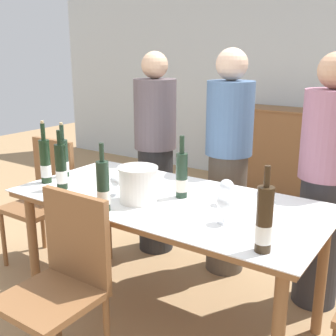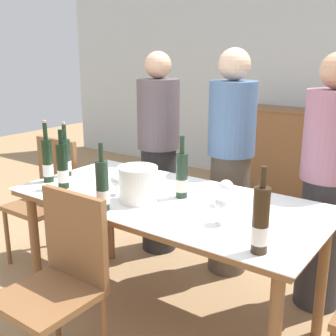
{
  "view_description": "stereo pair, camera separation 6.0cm",
  "coord_description": "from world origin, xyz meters",
  "px_view_note": "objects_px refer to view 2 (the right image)",
  "views": [
    {
      "loc": [
        1.3,
        -1.9,
        1.59
      ],
      "look_at": [
        0.0,
        0.0,
        0.96
      ],
      "focal_mm": 45.0,
      "sensor_mm": 36.0,
      "label": 1
    },
    {
      "loc": [
        1.35,
        -1.86,
        1.59
      ],
      "look_at": [
        0.0,
        0.0,
        0.96
      ],
      "focal_mm": 45.0,
      "sensor_mm": 36.0,
      "label": 2
    }
  ],
  "objects_px": {
    "person_guest_left": "(230,165)",
    "person_guest_right": "(327,187)",
    "wine_bottle_0": "(66,158)",
    "wine_bottle_1": "(62,167)",
    "dining_table": "(168,210)",
    "chair_left_end": "(49,192)",
    "wine_bottle_5": "(182,176)",
    "chair_near_front": "(61,274)",
    "wine_glass_0": "(116,181)",
    "wine_glass_2": "(223,204)",
    "wine_bottle_2": "(47,161)",
    "wine_glass_1": "(226,188)",
    "ice_bucket": "(138,183)",
    "wine_bottle_3": "(260,223)",
    "person_host": "(159,155)",
    "wine_bottle_4": "(102,187)",
    "sideboard_cabinet": "(290,151)"
  },
  "relations": [
    {
      "from": "sideboard_cabinet",
      "to": "wine_glass_0",
      "type": "distance_m",
      "value": 2.96
    },
    {
      "from": "wine_glass_0",
      "to": "wine_bottle_2",
      "type": "bearing_deg",
      "value": -173.62
    },
    {
      "from": "sideboard_cabinet",
      "to": "person_guest_left",
      "type": "bearing_deg",
      "value": -81.76
    },
    {
      "from": "wine_bottle_0",
      "to": "wine_bottle_1",
      "type": "height_order",
      "value": "wine_bottle_0"
    },
    {
      "from": "wine_bottle_2",
      "to": "wine_bottle_1",
      "type": "bearing_deg",
      "value": -10.12
    },
    {
      "from": "wine_glass_0",
      "to": "wine_bottle_5",
      "type": "bearing_deg",
      "value": 30.05
    },
    {
      "from": "wine_bottle_4",
      "to": "wine_glass_0",
      "type": "bearing_deg",
      "value": 116.0
    },
    {
      "from": "wine_bottle_0",
      "to": "wine_glass_0",
      "type": "height_order",
      "value": "wine_bottle_0"
    },
    {
      "from": "wine_bottle_2",
      "to": "wine_bottle_3",
      "type": "xyz_separation_m",
      "value": [
        1.53,
        -0.13,
        -0.0
      ]
    },
    {
      "from": "wine_bottle_0",
      "to": "person_guest_right",
      "type": "bearing_deg",
      "value": 24.95
    },
    {
      "from": "person_guest_left",
      "to": "wine_bottle_3",
      "type": "bearing_deg",
      "value": -56.85
    },
    {
      "from": "wine_bottle_0",
      "to": "wine_glass_2",
      "type": "bearing_deg",
      "value": -5.16
    },
    {
      "from": "wine_bottle_0",
      "to": "wine_glass_0",
      "type": "xyz_separation_m",
      "value": [
        0.55,
        -0.1,
        -0.04
      ]
    },
    {
      "from": "dining_table",
      "to": "wine_bottle_5",
      "type": "height_order",
      "value": "wine_bottle_5"
    },
    {
      "from": "wine_bottle_3",
      "to": "wine_bottle_1",
      "type": "bearing_deg",
      "value": 175.73
    },
    {
      "from": "wine_bottle_0",
      "to": "wine_bottle_3",
      "type": "distance_m",
      "value": 1.57
    },
    {
      "from": "wine_bottle_0",
      "to": "wine_bottle_5",
      "type": "distance_m",
      "value": 0.89
    },
    {
      "from": "wine_glass_1",
      "to": "wine_glass_2",
      "type": "relative_size",
      "value": 0.96
    },
    {
      "from": "wine_bottle_5",
      "to": "chair_near_front",
      "type": "xyz_separation_m",
      "value": [
        -0.22,
        -0.73,
        -0.37
      ]
    },
    {
      "from": "dining_table",
      "to": "person_host",
      "type": "relative_size",
      "value": 1.14
    },
    {
      "from": "chair_left_end",
      "to": "dining_table",
      "type": "bearing_deg",
      "value": -4.19
    },
    {
      "from": "wine_glass_0",
      "to": "person_guest_right",
      "type": "bearing_deg",
      "value": 39.58
    },
    {
      "from": "wine_bottle_5",
      "to": "person_guest_left",
      "type": "relative_size",
      "value": 0.22
    },
    {
      "from": "chair_near_front",
      "to": "wine_bottle_4",
      "type": "bearing_deg",
      "value": 90.71
    },
    {
      "from": "wine_bottle_4",
      "to": "dining_table",
      "type": "bearing_deg",
      "value": 64.79
    },
    {
      "from": "wine_bottle_5",
      "to": "chair_left_end",
      "type": "bearing_deg",
      "value": 178.62
    },
    {
      "from": "wine_bottle_1",
      "to": "person_guest_left",
      "type": "distance_m",
      "value": 1.17
    },
    {
      "from": "wine_glass_2",
      "to": "wine_bottle_0",
      "type": "bearing_deg",
      "value": 174.84
    },
    {
      "from": "wine_bottle_4",
      "to": "wine_bottle_3",
      "type": "bearing_deg",
      "value": 1.91
    },
    {
      "from": "sideboard_cabinet",
      "to": "wine_glass_0",
      "type": "xyz_separation_m",
      "value": [
        0.01,
        -2.94,
        0.38
      ]
    },
    {
      "from": "wine_bottle_2",
      "to": "wine_bottle_3",
      "type": "bearing_deg",
      "value": -4.98
    },
    {
      "from": "ice_bucket",
      "to": "wine_bottle_3",
      "type": "xyz_separation_m",
      "value": [
        0.82,
        -0.19,
        0.03
      ]
    },
    {
      "from": "person_guest_left",
      "to": "person_guest_right",
      "type": "relative_size",
      "value": 1.02
    },
    {
      "from": "wine_bottle_1",
      "to": "wine_glass_0",
      "type": "relative_size",
      "value": 2.92
    },
    {
      "from": "dining_table",
      "to": "person_guest_right",
      "type": "bearing_deg",
      "value": 43.86
    },
    {
      "from": "chair_near_front",
      "to": "wine_glass_1",
      "type": "bearing_deg",
      "value": 57.54
    },
    {
      "from": "dining_table",
      "to": "wine_glass_2",
      "type": "distance_m",
      "value": 0.5
    },
    {
      "from": "wine_glass_0",
      "to": "wine_glass_2",
      "type": "xyz_separation_m",
      "value": [
        0.71,
        -0.02,
        0.02
      ]
    },
    {
      "from": "wine_bottle_4",
      "to": "wine_bottle_0",
      "type": "bearing_deg",
      "value": 153.96
    },
    {
      "from": "ice_bucket",
      "to": "person_guest_left",
      "type": "relative_size",
      "value": 0.14
    },
    {
      "from": "wine_glass_1",
      "to": "chair_left_end",
      "type": "distance_m",
      "value": 1.56
    },
    {
      "from": "wine_bottle_5",
      "to": "person_host",
      "type": "relative_size",
      "value": 0.23
    },
    {
      "from": "wine_bottle_2",
      "to": "wine_bottle_4",
      "type": "xyz_separation_m",
      "value": [
        0.65,
        -0.16,
        -0.01
      ]
    },
    {
      "from": "dining_table",
      "to": "wine_bottle_5",
      "type": "bearing_deg",
      "value": 46.18
    },
    {
      "from": "wine_glass_1",
      "to": "person_host",
      "type": "relative_size",
      "value": 0.09
    },
    {
      "from": "wine_glass_0",
      "to": "wine_glass_1",
      "type": "xyz_separation_m",
      "value": [
        0.6,
        0.23,
        0.01
      ]
    },
    {
      "from": "dining_table",
      "to": "wine_glass_1",
      "type": "distance_m",
      "value": 0.38
    },
    {
      "from": "chair_left_end",
      "to": "wine_bottle_5",
      "type": "bearing_deg",
      "value": -1.38
    },
    {
      "from": "person_guest_right",
      "to": "wine_bottle_1",
      "type": "bearing_deg",
      "value": -145.98
    },
    {
      "from": "dining_table",
      "to": "wine_bottle_3",
      "type": "relative_size",
      "value": 4.83
    }
  ]
}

